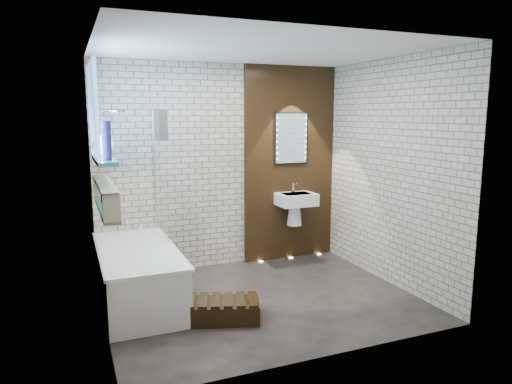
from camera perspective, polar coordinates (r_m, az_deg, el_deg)
name	(u,v)px	position (r m, az deg, el deg)	size (l,w,h in m)	color
ground	(261,299)	(5.14, 0.65, -13.02)	(3.20, 3.20, 0.00)	black
room_shell	(261,180)	(4.79, 0.68, 1.50)	(3.24, 3.20, 2.60)	tan
walnut_panel	(290,164)	(6.33, 4.15, 3.42)	(1.30, 0.06, 2.60)	black
clerestory_window	(96,121)	(4.73, -19.05, 8.19)	(0.18, 1.00, 0.94)	#7FADE0
display_niche	(106,197)	(4.60, -17.95, -0.57)	(0.14, 1.30, 0.26)	teal
bathtub	(138,275)	(5.14, -14.26, -9.82)	(0.79, 1.74, 0.70)	white
bath_screen	(161,176)	(5.40, -11.61, 1.98)	(0.01, 0.78, 1.40)	white
towel	(161,125)	(5.22, -11.55, 8.02)	(0.10, 0.25, 0.33)	black
shower_head	(118,111)	(5.35, -16.58, 9.46)	(0.18, 0.18, 0.02)	silver
washbasin	(296,204)	(6.23, 4.89, -1.44)	(0.50, 0.36, 0.58)	white
led_mirror	(291,138)	(6.27, 4.34, 6.56)	(0.50, 0.02, 0.70)	black
walnut_step	(216,311)	(4.65, -4.91, -14.30)	(0.83, 0.37, 0.18)	black
niche_bottles	(107,203)	(4.45, -17.77, -1.31)	(0.06, 0.71, 0.15)	#944C16
sill_vases	(104,145)	(4.82, -18.14, 5.53)	(0.21, 0.60, 0.36)	white
floor_uplights	(291,258)	(6.53, 4.29, -8.01)	(0.96, 0.06, 0.01)	#FFD899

